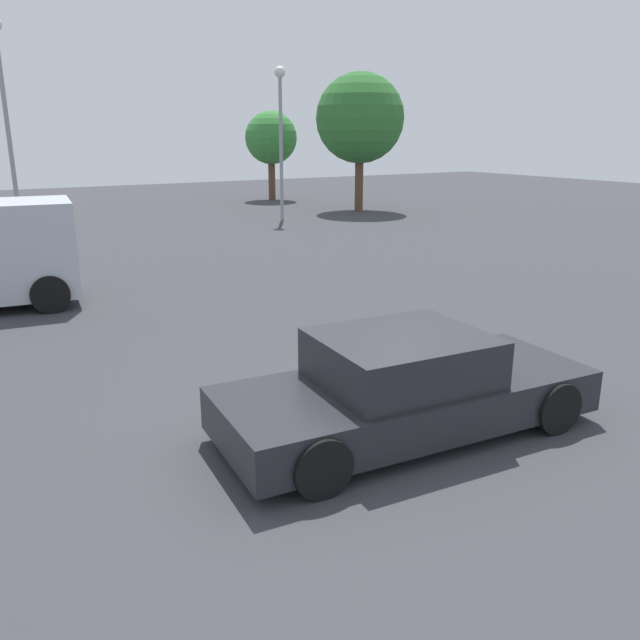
{
  "coord_description": "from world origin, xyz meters",
  "views": [
    {
      "loc": [
        -4.31,
        -5.7,
        3.47
      ],
      "look_at": [
        0.25,
        1.82,
        0.9
      ],
      "focal_mm": 35.94,
      "sensor_mm": 36.0,
      "label": 1
    }
  ],
  "objects_px": {
    "sedan_foreground": "(405,388)",
    "dog": "(365,334)",
    "light_post_near": "(281,117)",
    "light_post_mid": "(3,95)"
  },
  "relations": [
    {
      "from": "sedan_foreground",
      "to": "light_post_mid",
      "type": "relative_size",
      "value": 0.69
    },
    {
      "from": "light_post_near",
      "to": "light_post_mid",
      "type": "xyz_separation_m",
      "value": [
        -9.94,
        -0.69,
        0.49
      ]
    },
    {
      "from": "sedan_foreground",
      "to": "dog",
      "type": "xyz_separation_m",
      "value": [
        1.4,
        2.82,
        -0.33
      ]
    },
    {
      "from": "sedan_foreground",
      "to": "dog",
      "type": "relative_size",
      "value": 7.84
    },
    {
      "from": "dog",
      "to": "light_post_near",
      "type": "bearing_deg",
      "value": 145.87
    },
    {
      "from": "light_post_mid",
      "to": "sedan_foreground",
      "type": "bearing_deg",
      "value": -83.18
    },
    {
      "from": "dog",
      "to": "light_post_mid",
      "type": "xyz_separation_m",
      "value": [
        -3.46,
        14.4,
        4.35
      ]
    },
    {
      "from": "light_post_near",
      "to": "light_post_mid",
      "type": "distance_m",
      "value": 9.98
    },
    {
      "from": "dog",
      "to": "light_post_near",
      "type": "height_order",
      "value": "light_post_near"
    },
    {
      "from": "light_post_near",
      "to": "light_post_mid",
      "type": "height_order",
      "value": "light_post_mid"
    }
  ]
}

